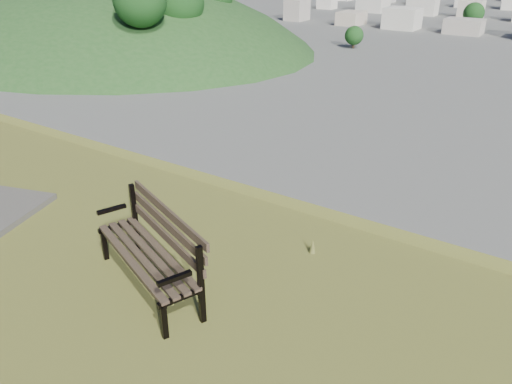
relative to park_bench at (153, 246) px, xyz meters
The scene contains 2 objects.
park_bench is the anchor object (origin of this frame).
green_wooded_hill 170.98m from the park_bench, 140.42° to the left, with size 163.59×130.87×81.80m.
Camera 1 is at (4.59, -1.24, 28.18)m, focal length 35.00 mm.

